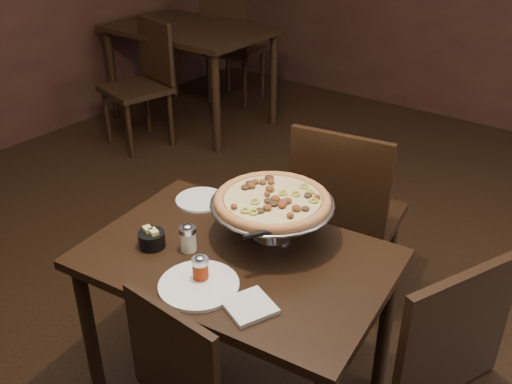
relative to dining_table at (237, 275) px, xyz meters
The scene contains 14 objects.
room 0.82m from the dining_table, 70.39° to the left, with size 6.04×7.04×2.84m.
dining_table is the anchor object (origin of this frame).
background_table 3.08m from the dining_table, 136.04° to the left, with size 1.32×0.88×0.82m.
pizza_stand 0.31m from the dining_table, 81.00° to the left, with size 0.47×0.47×0.19m.
parmesan_shaker 0.23m from the dining_table, 153.75° to the right, with size 0.06×0.06×0.11m.
pepper_flake_shaker 0.24m from the dining_table, 91.30° to the right, with size 0.06×0.06×0.10m.
packet_caddy 0.35m from the dining_table, 153.30° to the right, with size 0.10×0.10×0.08m.
napkin_stack 0.31m from the dining_table, 43.50° to the right, with size 0.14×0.14×0.02m, color silver.
plate_left 0.44m from the dining_table, 149.63° to the left, with size 0.21×0.21×0.01m, color white.
plate_near 0.24m from the dining_table, 86.56° to the right, with size 0.27×0.27×0.01m, color white.
serving_spatula 0.27m from the dining_table, ahead, with size 0.16×0.16×0.02m.
chair_far 0.75m from the dining_table, 86.60° to the left, with size 0.52×0.52×0.97m.
bg_chair_far 3.53m from the dining_table, 129.61° to the left, with size 0.55×0.55×1.00m.
bg_chair_near 2.70m from the dining_table, 144.34° to the left, with size 0.54×0.54×0.97m.
Camera 1 is at (1.10, -1.42, 1.90)m, focal length 40.00 mm.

